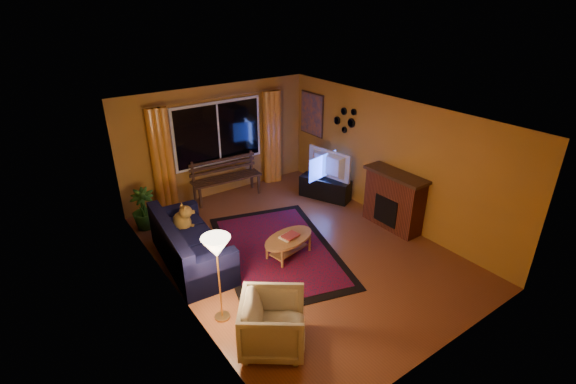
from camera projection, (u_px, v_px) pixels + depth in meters
floor at (297, 250)px, 7.65m from camera, size 4.50×6.00×0.02m
ceiling at (299, 115)px, 6.56m from camera, size 4.50×6.00×0.02m
wall_back at (218, 141)px, 9.32m from camera, size 4.50×0.02×2.50m
wall_left at (171, 226)px, 5.92m from camera, size 0.02×6.00×2.50m
wall_right at (389, 160)px, 8.28m from camera, size 0.02×6.00×2.50m
window at (219, 133)px, 9.18m from camera, size 2.00×0.02×1.30m
curtain_rod at (217, 98)px, 8.80m from camera, size 3.20×0.03×0.03m
curtain_left at (162, 161)px, 8.57m from camera, size 0.36×0.36×2.24m
curtain_right at (272, 137)px, 9.98m from camera, size 0.36×0.36×2.24m
bench at (227, 188)px, 9.49m from camera, size 1.61×0.59×0.47m
potted_plant at (143, 209)px, 8.19m from camera, size 0.61×0.61×0.82m
sofa at (191, 242)px, 7.10m from camera, size 1.05×2.13×0.83m
dog at (182, 218)px, 7.37m from camera, size 0.47×0.53×0.47m
armchair at (273, 321)px, 5.38m from camera, size 1.10×1.11×0.84m
floor_lamp at (219, 280)px, 5.75m from camera, size 0.26×0.26×1.34m
rug at (277, 250)px, 7.60m from camera, size 2.75×3.53×0.02m
coffee_table at (289, 246)px, 7.39m from camera, size 1.22×1.22×0.38m
tv_console at (325, 188)px, 9.46m from camera, size 0.83×1.21×0.48m
television at (326, 165)px, 9.22m from camera, size 0.38×1.14×0.65m
fireplace at (394, 201)px, 8.18m from camera, size 0.40×1.20×1.10m
mirror_cluster at (345, 119)px, 8.98m from camera, size 0.06×0.60×0.56m
painting at (312, 114)px, 9.89m from camera, size 0.04×0.76×0.96m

